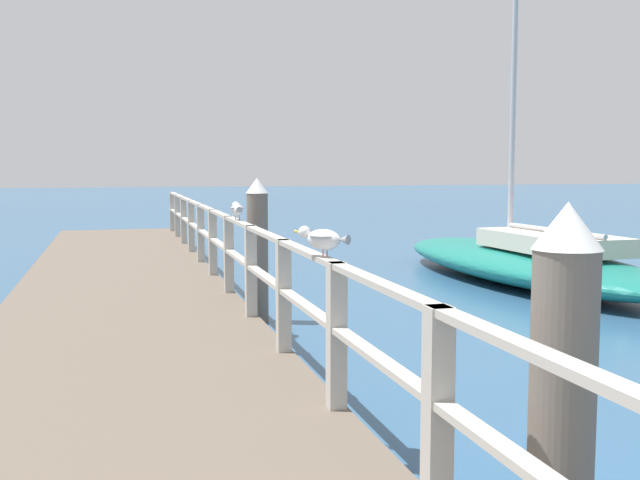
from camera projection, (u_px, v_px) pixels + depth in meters
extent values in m
cube|color=brown|center=(124.00, 313.00, 9.55)|extent=(2.87, 21.42, 0.41)
cube|color=#B2ADA3|center=(438.00, 412.00, 3.50)|extent=(0.12, 0.12, 1.01)
cube|color=#B2ADA3|center=(336.00, 336.00, 5.08)|extent=(0.12, 0.12, 1.01)
cube|color=#B2ADA3|center=(283.00, 296.00, 6.67)|extent=(0.12, 0.12, 1.01)
cube|color=#B2ADA3|center=(251.00, 271.00, 8.25)|extent=(0.12, 0.12, 1.01)
cube|color=#B2ADA3|center=(229.00, 254.00, 9.84)|extent=(0.12, 0.12, 1.01)
cube|color=#B2ADA3|center=(213.00, 242.00, 11.42)|extent=(0.12, 0.12, 1.01)
cube|color=#B2ADA3|center=(201.00, 233.00, 13.01)|extent=(0.12, 0.12, 1.01)
cube|color=#B2ADA3|center=(191.00, 226.00, 14.59)|extent=(0.12, 0.12, 1.01)
cube|color=#B2ADA3|center=(184.00, 220.00, 16.18)|extent=(0.12, 0.12, 1.01)
cube|color=#B2ADA3|center=(177.00, 215.00, 17.76)|extent=(0.12, 0.12, 1.01)
cube|color=#B2ADA3|center=(172.00, 211.00, 19.35)|extent=(0.12, 0.12, 1.01)
cube|color=#B2ADA3|center=(228.00, 218.00, 9.79)|extent=(0.10, 19.82, 0.04)
cube|color=#B2ADA3|center=(229.00, 250.00, 9.83)|extent=(0.10, 19.82, 0.04)
cylinder|color=#6B6056|center=(561.00, 449.00, 3.20)|extent=(0.28, 0.28, 1.72)
cone|color=white|center=(568.00, 226.00, 3.10)|extent=(0.29, 0.29, 0.20)
cylinder|color=#6B6056|center=(258.00, 258.00, 9.92)|extent=(0.28, 0.28, 1.72)
cone|color=white|center=(257.00, 186.00, 9.82)|extent=(0.29, 0.29, 0.20)
ellipsoid|color=white|center=(324.00, 240.00, 5.33)|extent=(0.27, 0.30, 0.15)
sphere|color=white|center=(304.00, 232.00, 5.43)|extent=(0.09, 0.09, 0.09)
cone|color=gold|center=(297.00, 232.00, 5.47)|extent=(0.05, 0.05, 0.02)
cone|color=#939399|center=(344.00, 240.00, 5.23)|extent=(0.10, 0.11, 0.07)
ellipsoid|color=#939399|center=(324.00, 236.00, 5.33)|extent=(0.28, 0.28, 0.04)
cylinder|color=tan|center=(323.00, 254.00, 5.31)|extent=(0.01, 0.01, 0.05)
cylinder|color=tan|center=(327.00, 253.00, 5.35)|extent=(0.01, 0.01, 0.05)
ellipsoid|color=white|center=(237.00, 210.00, 9.05)|extent=(0.14, 0.29, 0.15)
sphere|color=white|center=(236.00, 205.00, 9.22)|extent=(0.09, 0.09, 0.09)
cone|color=gold|center=(235.00, 205.00, 9.28)|extent=(0.03, 0.05, 0.02)
cone|color=#939399|center=(239.00, 210.00, 8.89)|extent=(0.07, 0.08, 0.07)
ellipsoid|color=#939399|center=(237.00, 208.00, 9.05)|extent=(0.19, 0.23, 0.04)
cylinder|color=tan|center=(235.00, 218.00, 9.05)|extent=(0.01, 0.01, 0.05)
cylinder|color=tan|center=(240.00, 218.00, 9.06)|extent=(0.01, 0.01, 0.05)
ellipsoid|color=#197266|center=(521.00, 263.00, 13.53)|extent=(2.67, 7.65, 0.65)
cylinder|color=#B2B2B7|center=(516.00, 4.00, 13.43)|extent=(0.10, 0.10, 8.65)
cylinder|color=#B2B2B7|center=(553.00, 230.00, 12.57)|extent=(0.19, 2.64, 0.08)
cube|color=beige|center=(551.00, 242.00, 12.62)|extent=(1.43, 2.77, 0.30)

